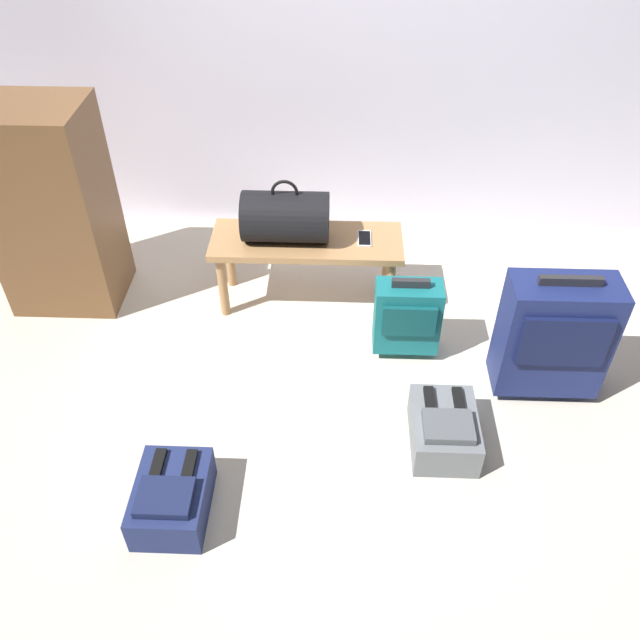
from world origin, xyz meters
TOP-DOWN VIEW (x-y plane):
  - ground_plane at (0.00, 0.00)m, footprint 6.60×6.60m
  - bench at (-0.18, 0.74)m, footprint 1.00×0.36m
  - duffel_bag_black at (-0.28, 0.74)m, footprint 0.44×0.26m
  - cell_phone at (0.12, 0.74)m, footprint 0.07×0.14m
  - suitcase_upright_navy at (0.97, 0.11)m, footprint 0.48×0.25m
  - suitcase_small_teal at (0.33, 0.33)m, footprint 0.32×0.19m
  - backpack_grey at (0.47, -0.25)m, footprint 0.28×0.38m
  - backpack_navy at (-0.64, -0.63)m, footprint 0.28×0.38m
  - side_cabinet at (-1.49, 0.75)m, footprint 0.56×0.44m

SIDE VIEW (x-z plane):
  - ground_plane at x=0.00m, z-range 0.00..0.00m
  - backpack_grey at x=0.47m, z-range -0.01..0.20m
  - backpack_navy at x=-0.64m, z-range -0.01..0.20m
  - suitcase_small_teal at x=0.33m, z-range 0.01..0.47m
  - suitcase_upright_navy at x=0.97m, z-range 0.01..0.68m
  - bench at x=-0.18m, z-range 0.14..0.55m
  - cell_phone at x=0.12m, z-range 0.41..0.42m
  - duffel_bag_black at x=-0.28m, z-range 0.37..0.71m
  - side_cabinet at x=-1.49m, z-range 0.00..1.10m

